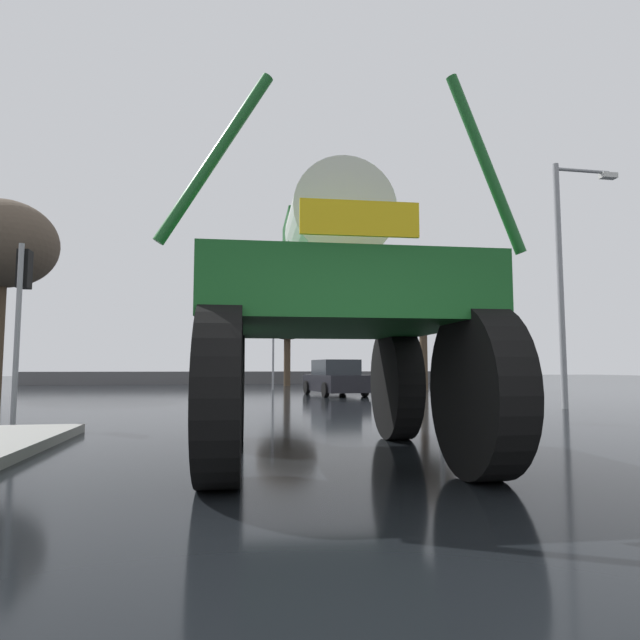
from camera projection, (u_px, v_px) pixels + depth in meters
ground_plane at (258, 398)px, 20.52m from camera, size 120.00×120.00×0.00m
oversize_sprayer at (330, 317)px, 7.18m from camera, size 3.93×5.23×4.39m
sedan_ahead at (335, 379)px, 22.85m from camera, size 2.28×4.28×1.52m
traffic_signal_near_left at (22, 292)px, 11.43m from camera, size 0.24×0.54×3.83m
traffic_signal_near_right at (437, 303)px, 13.08m from camera, size 0.24×0.54×3.80m
traffic_signal_far_left at (273, 339)px, 28.73m from camera, size 0.24×0.55×3.74m
traffic_signal_far_right at (197, 342)px, 28.02m from camera, size 0.24×0.55×3.44m
streetlight_near_right at (565, 268)px, 15.72m from camera, size 2.12×0.24×7.28m
bare_tree_left at (3, 245)px, 21.79m from camera, size 4.23×4.23×8.05m
bare_tree_right at (423, 302)px, 28.37m from camera, size 3.23×3.23×6.10m
bare_tree_far_center at (287, 315)px, 34.66m from camera, size 3.93×3.93×6.34m
roadside_barrier at (242, 378)px, 38.45m from camera, size 30.50×0.24×0.90m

